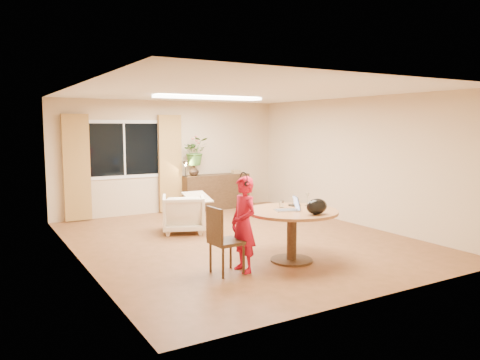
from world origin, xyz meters
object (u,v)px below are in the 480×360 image
at_px(dining_chair, 227,240).
at_px(armchair, 183,213).
at_px(dining_table, 292,221).
at_px(child, 244,224).
at_px(sideboard, 216,192).

distance_m(dining_chair, armchair, 2.67).
xyz_separation_m(dining_table, armchair, (-0.62, 2.61, -0.25)).
bearing_deg(armchair, dining_chair, 101.35).
height_order(dining_table, child, child).
relative_size(child, armchair, 1.68).
xyz_separation_m(dining_table, child, (-0.87, -0.05, 0.05)).
distance_m(dining_table, armchair, 2.70).
bearing_deg(dining_chair, armchair, 76.05).
bearing_deg(dining_table, armchair, 103.44).
height_order(dining_chair, armchair, dining_chair).
distance_m(armchair, sideboard, 2.56).
relative_size(dining_table, armchair, 1.73).
distance_m(dining_table, dining_chair, 1.12).
bearing_deg(armchair, child, 106.64).
bearing_deg(child, dining_chair, -101.80).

